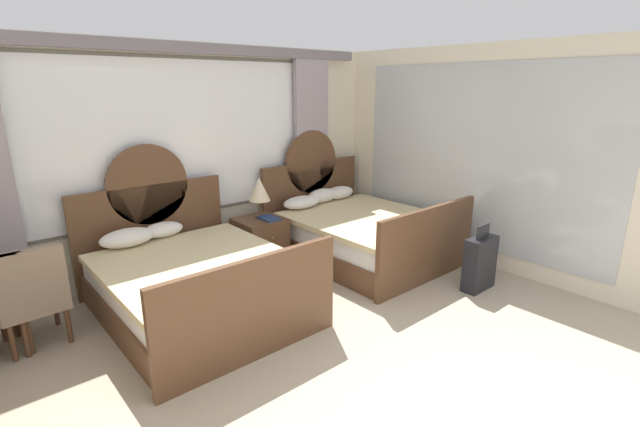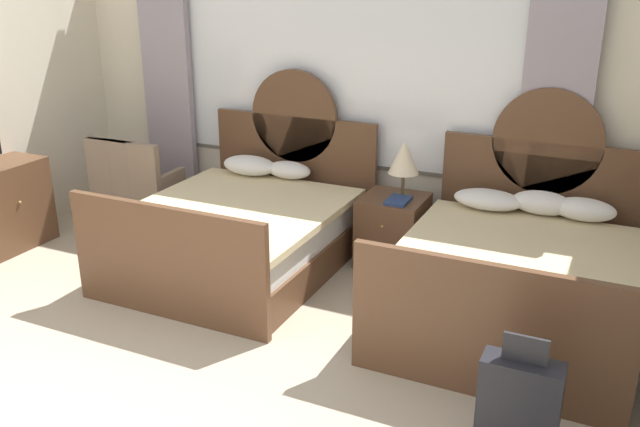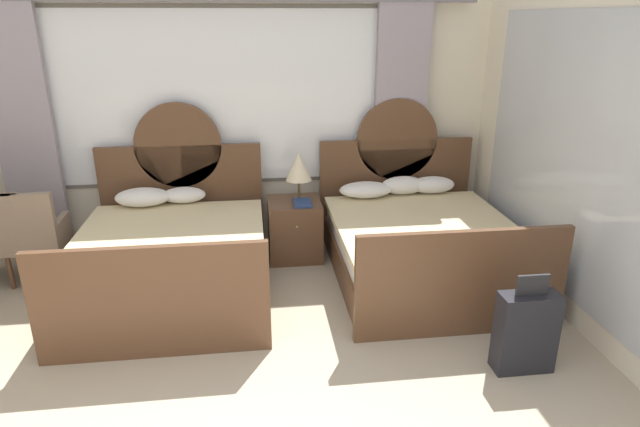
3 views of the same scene
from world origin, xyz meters
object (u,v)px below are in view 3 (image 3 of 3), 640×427
Objects in this scene: bed_near_window at (173,255)px; bed_near_mirror at (419,242)px; nightstand_between_beds at (295,229)px; armchair_by_window_left at (33,233)px; book_on_nightstand at (302,203)px; suitcase_on_floor at (526,332)px; table_lamp_on_nightstand at (299,167)px.

bed_near_mirror is at bearing 0.25° from bed_near_window.
armchair_by_window_left is (-2.50, -0.26, 0.19)m from nightstand_between_beds.
nightstand_between_beds is 2.39× the size of book_on_nightstand.
nightstand_between_beds is 0.82× the size of suitcase_on_floor.
bed_near_window is 3.46× the size of nightstand_between_beds.
bed_near_mirror reaches higher than table_lamp_on_nightstand.
bed_near_mirror is 2.31× the size of armchair_by_window_left.
table_lamp_on_nightstand is at bearing 150.26° from bed_near_mirror.
table_lamp_on_nightstand reaches higher than nightstand_between_beds.
armchair_by_window_left is (-2.58, -0.15, -0.14)m from book_on_nightstand.
armchair_by_window_left is (-3.68, 0.32, 0.16)m from bed_near_mirror.
armchair_by_window_left reaches higher than book_on_nightstand.
suitcase_on_floor is (2.66, -1.59, -0.03)m from bed_near_window.
nightstand_between_beds is 2.63m from suitcase_on_floor.
book_on_nightstand is at bearing 21.05° from bed_near_window.
book_on_nightstand is 0.34× the size of suitcase_on_floor.
bed_near_mirror is 3.46× the size of nightstand_between_beds.
bed_near_mirror is 3.70m from armchair_by_window_left.
suitcase_on_floor is at bearing -55.96° from nightstand_between_beds.
table_lamp_on_nightstand is 2.62m from armchair_by_window_left.
suitcase_on_floor is (3.98, -1.92, -0.19)m from armchair_by_window_left.
armchair_by_window_left is at bearing -172.91° from table_lamp_on_nightstand.
suitcase_on_floor is at bearing -25.76° from armchair_by_window_left.
armchair_by_window_left is (-1.32, 0.33, 0.16)m from bed_near_window.
book_on_nightstand is at bearing -83.29° from table_lamp_on_nightstand.
bed_near_mirror reaches higher than book_on_nightstand.
suitcase_on_floor is (0.30, -1.60, -0.04)m from bed_near_mirror.
armchair_by_window_left reaches higher than nightstand_between_beds.
nightstand_between_beds is at bearing 5.98° from armchair_by_window_left.
bed_near_window is 1.38m from book_on_nightstand.
nightstand_between_beds is 0.67m from table_lamp_on_nightstand.
table_lamp_on_nightstand is at bearing 122.34° from suitcase_on_floor.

